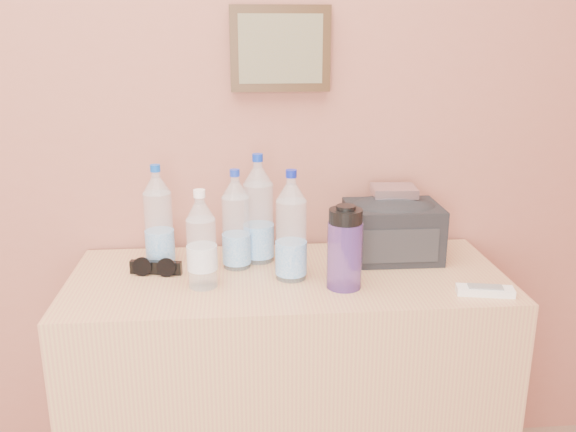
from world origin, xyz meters
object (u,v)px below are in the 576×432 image
object	(u,v)px
pet_large_b	(258,214)
ac_remote	(485,291)
pet_large_a	(159,221)
dresser	(288,393)
pet_large_c	(236,225)
toiletry_bag	(392,228)
pet_large_d	(291,231)
nalgene_bottle	(345,248)
sunglasses	(156,267)
pet_small	(202,245)
foil_packet	(394,191)

from	to	relation	value
pet_large_b	ac_remote	world-z (taller)	pet_large_b
pet_large_a	ac_remote	distance (m)	0.94
dresser	pet_large_b	size ratio (longest dim) A/B	3.78
pet_large_c	toiletry_bag	bearing A→B (deg)	4.45
pet_large_d	toiletry_bag	bearing A→B (deg)	22.89
dresser	pet_large_a	size ratio (longest dim) A/B	4.10
pet_large_d	toiletry_bag	xyz separation A→B (m)	(0.32, 0.14, -0.04)
pet_large_a	pet_large_d	xyz separation A→B (m)	(0.38, -0.14, 0.00)
pet_large_c	pet_large_d	world-z (taller)	pet_large_d
nalgene_bottle	sunglasses	xyz separation A→B (m)	(-0.52, 0.14, -0.09)
pet_large_a	toiletry_bag	xyz separation A→B (m)	(0.70, -0.01, -0.04)
pet_large_d	sunglasses	world-z (taller)	pet_large_d
dresser	toiletry_bag	xyz separation A→B (m)	(0.33, 0.11, 0.49)
pet_large_a	nalgene_bottle	distance (m)	0.56
pet_large_c	dresser	bearing A→B (deg)	-28.09
pet_small	nalgene_bottle	world-z (taller)	pet_small
pet_small	sunglasses	bearing A→B (deg)	144.39
pet_large_b	pet_large_c	xyz separation A→B (m)	(-0.07, -0.05, -0.02)
pet_large_c	ac_remote	xyz separation A→B (m)	(0.66, -0.26, -0.12)
nalgene_bottle	ac_remote	xyz separation A→B (m)	(0.37, -0.08, -0.10)
pet_large_b	foil_packet	size ratio (longest dim) A/B	2.51
nalgene_bottle	pet_large_b	bearing A→B (deg)	134.79
pet_large_a	pet_large_b	size ratio (longest dim) A/B	0.92
pet_large_b	toiletry_bag	xyz separation A→B (m)	(0.41, -0.01, -0.05)
dresser	ac_remote	distance (m)	0.67
pet_large_c	sunglasses	xyz separation A→B (m)	(-0.23, -0.04, -0.11)
pet_large_a	ac_remote	bearing A→B (deg)	-18.82
pet_large_c	pet_large_b	bearing A→B (deg)	35.64
pet_small	sunglasses	xyz separation A→B (m)	(-0.14, 0.10, -0.10)
pet_large_a	pet_large_c	bearing A→B (deg)	-10.90
dresser	pet_large_d	size ratio (longest dim) A/B	3.97
pet_small	ac_remote	xyz separation A→B (m)	(0.75, -0.12, -0.11)
pet_small	foil_packet	world-z (taller)	pet_small
pet_large_b	foil_packet	xyz separation A→B (m)	(0.42, 0.02, 0.06)
pet_small	pet_large_a	bearing A→B (deg)	126.60
nalgene_bottle	foil_packet	size ratio (longest dim) A/B	1.76
pet_large_a	toiletry_bag	size ratio (longest dim) A/B	1.08
ac_remote	foil_packet	world-z (taller)	foil_packet
pet_small	toiletry_bag	distance (m)	0.60
toiletry_bag	pet_small	bearing A→B (deg)	-162.50
sunglasses	toiletry_bag	distance (m)	0.72
pet_large_a	foil_packet	xyz separation A→B (m)	(0.71, 0.02, 0.07)
nalgene_bottle	sunglasses	size ratio (longest dim) A/B	1.54
sunglasses	pet_large_d	bearing A→B (deg)	1.07
nalgene_bottle	ac_remote	bearing A→B (deg)	-12.54
toiletry_bag	foil_packet	distance (m)	0.11
pet_large_a	pet_large_b	xyz separation A→B (m)	(0.30, 0.00, 0.01)
pet_large_c	toiletry_bag	xyz separation A→B (m)	(0.48, 0.04, -0.04)
foil_packet	toiletry_bag	bearing A→B (deg)	-102.60
dresser	ac_remote	size ratio (longest dim) A/B	8.39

